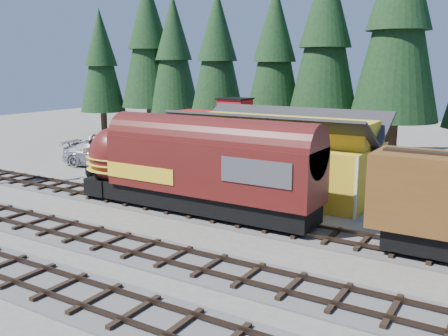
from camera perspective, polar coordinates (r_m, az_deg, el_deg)
The scene contains 10 objects.
ground at distance 23.68m, azimuth -5.11°, elevation -8.27°, with size 120.00×120.00×0.00m, color #6B665B.
track_siding at distance 23.47m, azimuth 21.59°, elevation -9.12°, with size 68.00×3.20×0.33m.
track_main_south at distance 18.04m, azimuth 18.04°, elevation -15.30°, with size 68.00×3.20×0.33m.
track_spur at distance 43.50m, azimuth -1.57°, elevation 1.09°, with size 32.00×3.20×0.33m.
depot at distance 31.71m, azimuth 6.17°, elevation 2.37°, with size 12.80×7.00×5.30m.
conifer_backdrop at distance 42.95m, azimuth 23.71°, elevation 13.25°, with size 80.29×22.11×17.14m.
locomotive at distance 27.51m, azimuth -4.29°, elevation -0.21°, with size 15.02×2.98×4.08m.
caboose at distance 42.29m, azimuth 0.19°, elevation 4.10°, with size 9.51×2.76×4.95m.
pickup_truck_a at distance 35.61m, azimuth -10.69°, elevation -0.23°, with size 2.74×5.95×1.65m, color black.
pickup_truck_b at distance 41.31m, azimuth -13.63°, elevation 1.52°, with size 2.80×6.89×2.00m, color #AEB0B6.
Camera 1 is at (13.37, -17.80, 8.08)m, focal length 40.00 mm.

